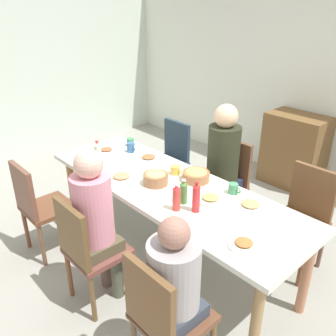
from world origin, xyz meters
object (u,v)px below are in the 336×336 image
Objects in this scene: chair_3 at (87,248)px; bottle_1 at (98,154)px; side_cabinet at (294,151)px; plate_4 at (210,199)px; cup_0 at (131,147)px; person_2 at (223,158)px; chair_4 at (304,213)px; plate_3 at (250,205)px; plate_1 at (149,158)px; cup_3 at (233,189)px; chair_5 at (163,315)px; dining_table at (168,192)px; bowl_0 at (196,175)px; chair_1 at (170,156)px; plate_2 at (121,177)px; bottle_2 at (184,192)px; cup_1 at (175,170)px; chair_2 at (227,180)px; person_5 at (175,285)px; person_3 at (95,216)px; bottle_0 at (176,198)px; chair_0 at (38,204)px; plate_5 at (107,150)px; bowl_1 at (156,178)px; plate_0 at (244,244)px; cup_2 at (131,142)px; bottle_3 at (196,198)px.

bottle_1 reaches higher than chair_3.
bottle_1 is 0.26× the size of side_cabinet.
cup_0 is (-1.17, 0.13, 0.04)m from plate_4.
person_2 reaches higher than chair_4.
cup_0 reaches higher than plate_3.
plate_1 is 1.99m from side_cabinet.
chair_5 is at bearing -71.12° from cup_3.
bowl_0 is at bearing 64.74° from dining_table.
chair_1 is 1.40m from cup_3.
bottle_2 is at bearing 9.76° from plate_2.
bowl_0 is 1.89× the size of cup_1.
bottle_2 is 0.22× the size of side_cabinet.
chair_2 is 3.91× the size of bowl_0.
chair_1 is at bearing 95.53° from bottle_1.
person_5 reaches higher than plate_1.
person_5 reaches higher than dining_table.
bottle_1 reaches higher than side_cabinet.
person_3 is 1.39× the size of side_cabinet.
chair_3 is at bearing -62.49° from chair_1.
chair_2 and chair_3 have the same top height.
person_3 reaches higher than bottle_0.
chair_0 is 0.85m from plate_5.
dining_table is 2.73× the size of side_cabinet.
bottle_2 is (0.37, -0.04, 0.04)m from bowl_1.
cup_1 is 0.74m from bottle_1.
bowl_0 is at bearing 125.30° from chair_5.
person_5 reaches higher than chair_3.
cup_3 is 0.58× the size of bottle_2.
plate_2 and plate_4 have the same top height.
person_5 is at bearing -52.08° from bowl_0.
bowl_1 is at bearing -136.35° from chair_4.
person_5 reaches higher than cup_1.
plate_5 is at bearing -98.52° from chair_1.
plate_5 is (-1.34, -0.05, 0.00)m from plate_4.
bowl_1 is 0.38m from bottle_2.
person_5 reaches higher than bowl_1.
plate_3 is at bearing -1.37° from bowl_0.
cup_3 is at bearing 110.52° from person_5.
cup_2 reaches higher than plate_0.
person_2 is 1.44× the size of chair_4.
cup_0 is at bearing -176.53° from plate_1.
chair_1 reaches higher than bowl_0.
plate_3 is (1.49, -0.58, 0.25)m from chair_1.
bowl_1 is 1.90× the size of cup_0.
chair_4 reaches higher than cup_1.
person_2 is at bearing -173.79° from chair_4.
bottle_3 is (1.16, 0.08, 0.00)m from bottle_1.
plate_5 is (-0.59, 0.24, -0.00)m from plate_2.
bowl_1 is at bearing -122.01° from bowl_0.
plate_0 is at bearing 32.63° from chair_3.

